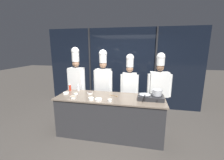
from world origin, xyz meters
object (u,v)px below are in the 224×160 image
Objects in this scene: chef_line at (129,83)px; frying_pan at (145,94)px; prep_bowl_mushrooms at (73,97)px; prep_bowl_onion at (66,93)px; stock_pot at (157,92)px; chef_sous at (103,80)px; prep_bowl_noodles at (76,94)px; serving_spoon_slotted at (115,96)px; prep_bowl_garlic at (91,99)px; prep_bowl_soy_glaze at (90,93)px; squeeze_bottle_chili at (70,87)px; portable_stove at (151,97)px; prep_bowl_chicken at (110,100)px; squeeze_bottle_clear at (78,87)px; chef_head at (76,78)px; chef_pastry at (159,85)px.

frying_pan is at bearing 114.99° from chef_line.
chef_line is at bearing 40.95° from prep_bowl_mushrooms.
chef_line is (1.49, 0.74, 0.16)m from prep_bowl_onion.
stock_pot is 0.12× the size of chef_sous.
prep_bowl_noodles is 0.96m from serving_spoon_slotted.
frying_pan is 3.65× the size of prep_bowl_garlic.
chef_sous reaches higher than prep_bowl_garlic.
prep_bowl_garlic is (0.17, -0.41, 0.00)m from prep_bowl_soy_glaze.
squeeze_bottle_chili is 1.30m from serving_spoon_slotted.
portable_stove is at bearing -4.48° from prep_bowl_soy_glaze.
prep_bowl_mushrooms is 1.32× the size of prep_bowl_chicken.
squeeze_bottle_chili is (-1.95, 0.30, -0.03)m from frying_pan.
squeeze_bottle_clear is 1.43× the size of prep_bowl_soy_glaze.
squeeze_bottle_clear is at bearing 147.76° from prep_bowl_chicken.
squeeze_bottle_clear is 0.83m from prep_bowl_garlic.
portable_stove is 0.81m from serving_spoon_slotted.
prep_bowl_soy_glaze is 0.88m from chef_head.
squeeze_bottle_clear is 1.07m from serving_spoon_slotted.
prep_bowl_garlic reaches higher than prep_bowl_chicken.
chef_head reaches higher than prep_bowl_noodles.
prep_bowl_onion is 1.21m from prep_bowl_chicken.
serving_spoon_slotted is (1.27, -0.24, -0.09)m from squeeze_bottle_chili.
serving_spoon_slotted is (-0.81, 0.06, -0.04)m from portable_stove.
prep_bowl_onion is 1.19× the size of prep_bowl_garlic.
chef_sous is (0.80, 0.46, 0.14)m from squeeze_bottle_chili.
squeeze_bottle_chili is 1.00m from prep_bowl_garlic.
chef_head is (-2.07, 0.70, 0.21)m from portable_stove.
portable_stove is at bearing -179.89° from stock_pot.
frying_pan is at bearing -178.86° from stock_pot.
prep_bowl_noodles is 0.45× the size of serving_spoon_slotted.
stock_pot is at bearing 11.80° from prep_bowl_garlic.
chef_head is at bearing 160.03° from frying_pan.
prep_bowl_noodles is (-0.49, 0.28, -0.01)m from prep_bowl_garlic.
squeeze_bottle_clear is at bearing 133.09° from prep_bowl_garlic.
prep_bowl_garlic is at bearing -30.11° from prep_bowl_noodles.
prep_bowl_soy_glaze is 0.34m from prep_bowl_noodles.
prep_bowl_noodles is (-1.89, -0.01, -0.15)m from stock_pot.
portable_stove is 0.27× the size of chef_sous.
prep_bowl_soy_glaze is at bearing 29.77° from chef_line.
frying_pan is 2.00× the size of serving_spoon_slotted.
stock_pot is at bearing -7.70° from squeeze_bottle_chili.
prep_bowl_mushrooms is 1.15m from chef_sous.
prep_bowl_soy_glaze is at bearing 21.39° from prep_bowl_noodles.
prep_bowl_soy_glaze is 0.70m from chef_sous.
squeeze_bottle_chili is 0.32m from prep_bowl_onion.
prep_bowl_soy_glaze is (-1.45, 0.11, -0.02)m from portable_stove.
chef_sous reaches higher than prep_bowl_onion.
frying_pan is at bearing 0.17° from prep_bowl_noodles.
prep_bowl_onion is at bearing -176.72° from serving_spoon_slotted.
stock_pot is at bearing 76.04° from chef_pastry.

